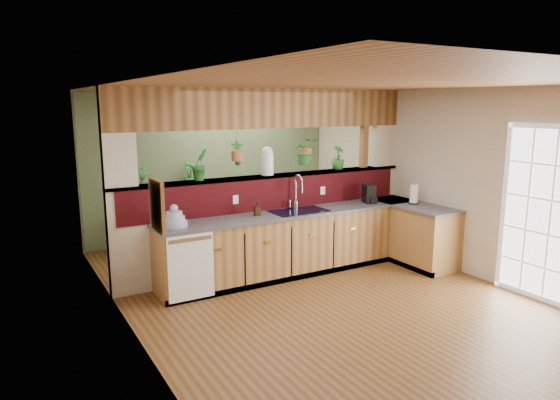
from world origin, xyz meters
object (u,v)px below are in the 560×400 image
faucet (297,190)px  coffee_maker (369,194)px  paper_towel (414,195)px  shelving_console (172,217)px  soap_dispenser (257,209)px  glass_jar (267,161)px  dish_stack (174,220)px

faucet → coffee_maker: faucet is taller
paper_towel → shelving_console: bearing=137.0°
soap_dispenser → coffee_maker: size_ratio=0.64×
shelving_console → soap_dispenser: bearing=-96.4°
glass_jar → shelving_console: (-0.83, 1.90, -1.09)m
coffee_maker → paper_towel: bearing=-16.4°
dish_stack → soap_dispenser: bearing=1.7°
soap_dispenser → glass_jar: bearing=44.2°
coffee_maker → paper_towel: (0.53, -0.40, 0.01)m
dish_stack → paper_towel: (3.59, -0.44, 0.06)m
coffee_maker → glass_jar: 1.70m
paper_towel → glass_jar: (-2.08, 0.81, 0.55)m
faucet → glass_jar: 0.60m
glass_jar → shelving_console: size_ratio=0.29×
dish_stack → soap_dispenser: size_ratio=1.78×
dish_stack → soap_dispenser: dish_stack is taller
soap_dispenser → coffee_maker: bearing=-2.2°
dish_stack → coffee_maker: (3.06, -0.04, 0.04)m
paper_towel → glass_jar: 2.30m
coffee_maker → dish_stack: bearing=-159.9°
glass_jar → paper_towel: bearing=-21.3°
dish_stack → coffee_maker: bearing=-0.7°
shelving_console → coffee_maker: bearing=-62.8°
dish_stack → paper_towel: 3.62m
coffee_maker → faucet: bearing=-168.0°
paper_towel → dish_stack: bearing=173.0°
glass_jar → shelving_console: bearing=113.5°
soap_dispenser → dish_stack: bearing=-178.3°
dish_stack → shelving_console: 2.42m
faucet → paper_towel: (1.72, -0.59, -0.13)m
shelving_console → glass_jar: bearing=-85.1°
soap_dispenser → shelving_console: 2.34m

